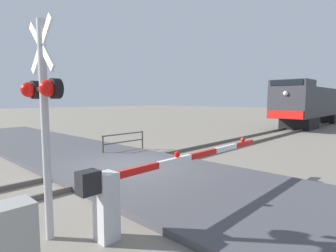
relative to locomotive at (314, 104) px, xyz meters
name	(u,v)px	position (x,y,z in m)	size (l,w,h in m)	color
ground_plane	(128,170)	(0.00, -23.42, -2.18)	(160.00, 160.00, 0.00)	gray
rail_track_left	(116,164)	(-0.72, -23.42, -2.10)	(0.08, 80.00, 0.15)	#59544C
rail_track_right	(141,171)	(0.72, -23.42, -2.10)	(0.08, 80.00, 0.15)	#59544C
road_surface	(128,167)	(0.00, -23.42, -2.10)	(36.00, 5.14, 0.16)	#47474C
locomotive	(314,104)	(0.00, 0.00, 0.00)	(2.90, 16.30, 4.16)	black
crossing_signal	(43,106)	(2.86, -27.51, 0.29)	(1.18, 0.33, 3.98)	#ADADB2
crossing_gate	(141,184)	(3.68, -25.97, -1.31)	(0.36, 6.28, 1.37)	silver
guard_railing	(124,140)	(-2.70, -21.52, -1.56)	(0.08, 2.47, 0.95)	#4C4742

